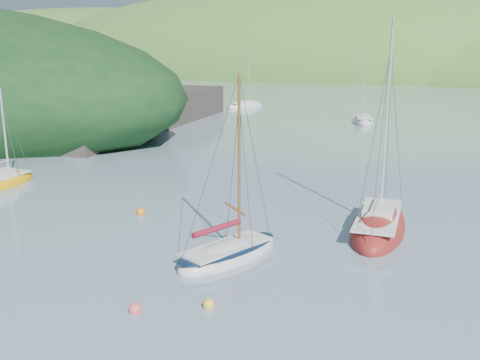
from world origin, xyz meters
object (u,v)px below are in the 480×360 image
at_px(daysailer_white, 228,254).
at_px(sailboat_yellow, 3,183).
at_px(distant_sloop_c, 245,106).
at_px(distant_sloop_a, 363,121).
at_px(sloop_red, 378,227).

xyz_separation_m(daysailer_white, sailboat_yellow, (-18.59, 4.19, -0.03)).
distance_m(sailboat_yellow, distant_sloop_c, 48.93).
bearing_deg(distant_sloop_a, sloop_red, -93.23).
bearing_deg(sloop_red, sailboat_yellow, 177.79).
height_order(sloop_red, distant_sloop_a, sloop_red).
bearing_deg(sailboat_yellow, daysailer_white, -21.21).
xyz_separation_m(daysailer_white, distant_sloop_c, (-25.47, 52.63, -0.03)).
distance_m(daysailer_white, distant_sloop_a, 44.33).
bearing_deg(distant_sloop_a, sailboat_yellow, -126.69).
bearing_deg(distant_sloop_c, sloop_red, -35.92).
bearing_deg(sailboat_yellow, distant_sloop_c, 89.57).
bearing_deg(daysailer_white, sailboat_yellow, -174.75).
bearing_deg(daysailer_white, distant_sloop_c, 133.76).
bearing_deg(distant_sloop_c, daysailer_white, -43.21).
height_order(sloop_red, distant_sloop_c, sloop_red).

